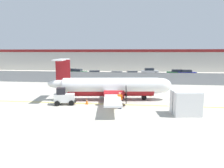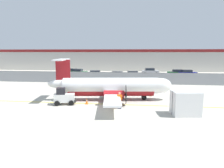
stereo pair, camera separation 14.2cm
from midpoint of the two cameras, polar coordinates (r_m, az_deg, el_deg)
The scene contains 18 objects.
ground_plane at distance 24.26m, azimuth -0.57°, elevation -5.32°, with size 140.00×140.00×0.01m.
perimeter_fence at distance 39.75m, azimuth 2.55°, elevation 1.69°, with size 98.00×0.10×2.10m.
parking_lot_strip at distance 51.27m, azimuth 3.60°, elevation 2.00°, with size 98.00×17.00×0.12m.
background_building at distance 69.45m, azimuth 4.60°, elevation 6.31°, with size 91.00×8.10×6.50m.
commuter_airplane at distance 26.13m, azimuth 0.15°, elevation -0.74°, with size 14.88×16.07×4.92m.
baggage_tug at distance 24.57m, azimuth -12.59°, elevation -3.31°, with size 2.54×1.87×1.88m.
ground_crew_worker at distance 22.25m, azimuth 1.87°, elevation -4.07°, with size 0.55×0.42×1.70m.
cargo_container at distance 21.18m, azimuth 18.53°, elevation -4.74°, with size 2.66×2.32×2.20m.
traffic_cone_near_left at distance 29.09m, azimuth 9.85°, elevation -2.51°, with size 0.36×0.36×0.64m.
traffic_cone_near_right at distance 24.44m, azimuth -6.75°, elevation -4.53°, with size 0.36×0.36×0.64m.
parked_car_0 at distance 55.00m, azimuth -10.79°, elevation 3.18°, with size 4.22×2.04×1.58m.
parked_car_1 at distance 53.23m, azimuth -9.05°, elevation 3.05°, with size 4.35×2.34×1.58m.
parked_car_2 at distance 48.46m, azimuth -4.76°, elevation 2.61°, with size 4.35×2.34×1.58m.
parked_car_3 at distance 45.68m, azimuth 1.32°, elevation 2.28°, with size 4.27×2.14×1.58m.
parked_car_4 at distance 46.73m, azimuth 4.98°, elevation 2.39°, with size 4.39×2.44×1.58m.
parked_car_5 at distance 56.03m, azimuth 9.72°, elevation 3.30°, with size 4.36×2.37×1.58m.
parked_car_6 at distance 53.35m, azimuth 16.28°, elevation 2.83°, with size 4.32×2.25×1.58m.
parked_car_7 at distance 53.32m, azimuth 18.79°, elevation 2.72°, with size 4.37×2.38×1.58m.
Camera 1 is at (3.13, -21.36, 5.75)m, focal length 35.00 mm.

